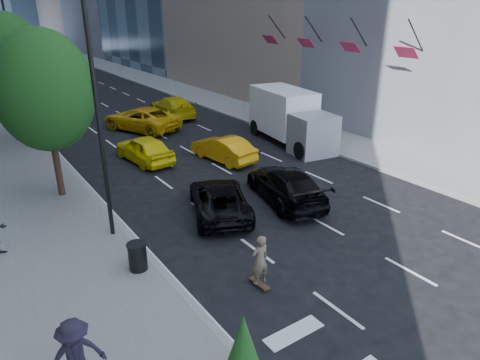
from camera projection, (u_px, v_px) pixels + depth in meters
ground at (307, 232)px, 17.00m from camera, size 160.00×160.00×0.00m
sidewalk_right at (183, 91)px, 45.13m from camera, size 4.00×120.00×0.15m
lamp_near at (99, 86)px, 14.55m from camera, size 2.13×0.22×10.00m
lamp_far at (14, 47)px, 28.30m from camera, size 2.13×0.22×10.00m
tree_near at (45, 91)px, 18.23m from camera, size 4.20×4.20×7.46m
tree_mid at (8, 60)px, 25.73m from camera, size 4.50×4.50×7.99m
facade_flags at (329, 42)px, 27.89m from camera, size 1.85×13.30×2.05m
skateboarder at (260, 263)px, 13.41m from camera, size 0.63×0.42×1.70m
black_sedan_lincoln at (219, 199)px, 18.29m from camera, size 3.99×5.36×1.35m
black_sedan_mercedes at (286, 185)px, 19.48m from camera, size 3.48×5.74×1.56m
taxi_a at (144, 149)px, 24.45m from camera, size 2.21×4.66×1.54m
taxi_b at (223, 149)px, 24.64m from camera, size 2.12×4.51×1.43m
taxi_c at (141, 119)px, 30.70m from camera, size 4.84×6.56×1.66m
taxi_d at (173, 107)px, 34.56m from camera, size 2.62×5.68×1.61m
city_bus at (37, 98)px, 34.16m from camera, size 4.55×11.40×3.10m
box_truck at (290, 117)px, 27.48m from camera, size 3.60×7.34×3.37m
pedestrian_c at (76, 357)px, 9.45m from camera, size 1.27×0.74×1.96m
trash_can at (138, 257)px, 14.18m from camera, size 0.61×0.61×0.92m
planter_shrub at (243, 360)px, 9.27m from camera, size 0.94×0.94×2.25m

